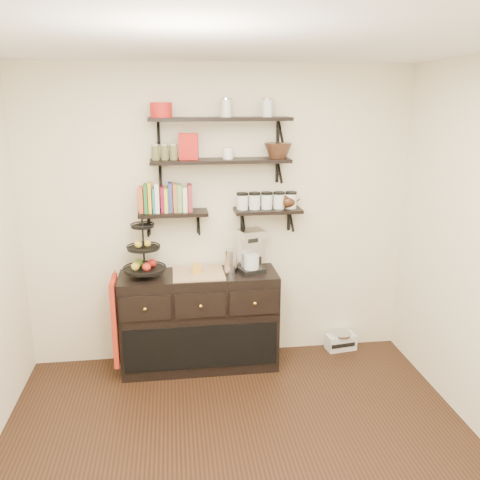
% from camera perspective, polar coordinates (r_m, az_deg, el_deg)
% --- Properties ---
extents(floor, '(3.50, 3.50, 0.00)m').
position_cam_1_polar(floor, '(3.67, 0.85, -25.24)').
color(floor, black).
rests_on(floor, ground).
extents(ceiling, '(3.50, 3.50, 0.02)m').
position_cam_1_polar(ceiling, '(2.79, 1.09, 21.72)').
color(ceiling, white).
rests_on(ceiling, back_wall).
extents(back_wall, '(3.50, 0.02, 2.70)m').
position_cam_1_polar(back_wall, '(4.64, -2.27, 2.49)').
color(back_wall, '#EEE7CA').
rests_on(back_wall, ground).
extents(shelf_top, '(1.20, 0.27, 0.23)m').
position_cam_1_polar(shelf_top, '(4.39, -2.23, 13.38)').
color(shelf_top, black).
rests_on(shelf_top, back_wall).
extents(shelf_mid, '(1.20, 0.27, 0.23)m').
position_cam_1_polar(shelf_mid, '(4.41, -2.18, 8.84)').
color(shelf_mid, black).
rests_on(shelf_mid, back_wall).
extents(shelf_low_left, '(0.60, 0.25, 0.23)m').
position_cam_1_polar(shelf_low_left, '(4.48, -7.50, 2.94)').
color(shelf_low_left, black).
rests_on(shelf_low_left, back_wall).
extents(shelf_low_right, '(0.60, 0.25, 0.23)m').
position_cam_1_polar(shelf_low_right, '(4.56, 3.12, 3.27)').
color(shelf_low_right, black).
rests_on(shelf_low_right, back_wall).
extents(cookbooks, '(0.43, 0.15, 0.26)m').
position_cam_1_polar(cookbooks, '(4.45, -8.24, 4.63)').
color(cookbooks, '#D9552A').
rests_on(cookbooks, shelf_low_left).
extents(glass_canisters, '(0.54, 0.10, 0.13)m').
position_cam_1_polar(glass_canisters, '(4.54, 3.02, 4.33)').
color(glass_canisters, silver).
rests_on(glass_canisters, shelf_low_right).
extents(sideboard, '(1.40, 0.50, 0.92)m').
position_cam_1_polar(sideboard, '(4.69, -4.57, -9.00)').
color(sideboard, black).
rests_on(sideboard, floor).
extents(fruit_stand, '(0.36, 0.36, 0.54)m').
position_cam_1_polar(fruit_stand, '(4.47, -10.69, -1.79)').
color(fruit_stand, black).
rests_on(fruit_stand, sideboard).
extents(candle, '(0.08, 0.08, 0.08)m').
position_cam_1_polar(candle, '(4.50, -4.88, -3.17)').
color(candle, '#BE882B').
rests_on(candle, sideboard).
extents(coffee_maker, '(0.26, 0.26, 0.39)m').
position_cam_1_polar(coffee_maker, '(4.53, 1.20, -1.26)').
color(coffee_maker, black).
rests_on(coffee_maker, sideboard).
extents(thermal_carafe, '(0.11, 0.11, 0.22)m').
position_cam_1_polar(thermal_carafe, '(4.49, -1.05, -2.44)').
color(thermal_carafe, silver).
rests_on(thermal_carafe, sideboard).
extents(apron, '(0.04, 0.33, 0.76)m').
position_cam_1_polar(apron, '(4.59, -13.77, -8.75)').
color(apron, maroon).
rests_on(apron, sideboard).
extents(radio, '(0.30, 0.22, 0.17)m').
position_cam_1_polar(radio, '(5.21, 11.26, -11.08)').
color(radio, silver).
rests_on(radio, floor).
extents(recipe_box, '(0.17, 0.08, 0.22)m').
position_cam_1_polar(recipe_box, '(4.38, -5.80, 10.41)').
color(recipe_box, red).
rests_on(recipe_box, shelf_mid).
extents(walnut_bowl, '(0.24, 0.24, 0.13)m').
position_cam_1_polar(walnut_bowl, '(4.48, 4.29, 9.98)').
color(walnut_bowl, black).
rests_on(walnut_bowl, shelf_mid).
extents(ramekins, '(0.09, 0.09, 0.10)m').
position_cam_1_polar(ramekins, '(4.41, -1.37, 9.71)').
color(ramekins, white).
rests_on(ramekins, shelf_mid).
extents(teapot, '(0.20, 0.16, 0.14)m').
position_cam_1_polar(teapot, '(4.58, 5.42, 4.44)').
color(teapot, '#381E10').
rests_on(teapot, shelf_low_right).
extents(red_pot, '(0.18, 0.18, 0.12)m').
position_cam_1_polar(red_pot, '(4.36, -8.85, 14.23)').
color(red_pot, red).
rests_on(red_pot, shelf_top).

